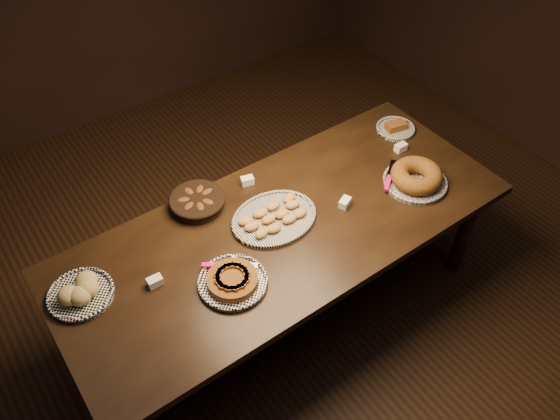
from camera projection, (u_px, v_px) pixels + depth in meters
ground at (284, 308)px, 3.35m from camera, size 5.00×5.00×0.00m
buffet_table at (285, 235)px, 2.86m from camera, size 2.40×1.00×0.75m
apple_tart_plate at (233, 281)px, 2.53m from camera, size 0.33×0.33×0.06m
madeleine_platter at (274, 218)px, 2.82m from camera, size 0.46×0.37×0.05m
bundt_cake_plate at (416, 177)px, 2.99m from camera, size 0.38×0.39×0.11m
croissant_basket at (197, 201)px, 2.87m from camera, size 0.30×0.30×0.07m
bread_roll_plate at (81, 292)px, 2.47m from camera, size 0.30×0.30×0.09m
loaf_plate at (396, 128)px, 3.35m from camera, size 0.24×0.24×0.06m
tent_cards at (283, 211)px, 2.85m from camera, size 1.69×0.52×0.04m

